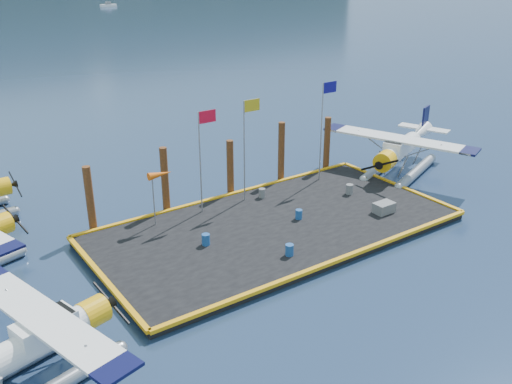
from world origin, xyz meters
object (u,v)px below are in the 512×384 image
at_px(seaplane_d, 399,153).
at_px(piling_2, 230,169).
at_px(piling_4, 327,145).
at_px(piling_3, 281,154).
at_px(drum_4, 349,189).
at_px(drum_3, 289,250).
at_px(flagpole_blue, 324,117).
at_px(drum_0, 206,239).
at_px(crate, 384,208).
at_px(flagpole_red, 203,146).
at_px(flagpole_yellow, 247,135).
at_px(piling_1, 165,182).
at_px(drum_5, 262,193).
at_px(drum_2, 299,214).
at_px(windsock, 160,176).
at_px(seaplane_a, 37,346).
at_px(piling_0, 90,201).

xyz_separation_m(seaplane_d, piling_2, (-11.74, 3.30, 0.26)).
bearing_deg(piling_4, piling_3, 180.00).
bearing_deg(piling_2, drum_4, -37.60).
relative_size(seaplane_d, drum_3, 17.34).
bearing_deg(flagpole_blue, drum_0, -161.64).
relative_size(seaplane_d, crate, 8.62).
height_order(drum_0, flagpole_red, flagpole_red).
relative_size(flagpole_yellow, piling_1, 1.48).
xyz_separation_m(flagpole_yellow, piling_4, (7.80, 1.60, -2.51)).
bearing_deg(piling_1, drum_0, -94.11).
bearing_deg(drum_4, drum_5, 150.97).
bearing_deg(flagpole_yellow, drum_5, -17.84).
height_order(drum_2, piling_2, piling_2).
relative_size(drum_5, flagpole_yellow, 0.09).
height_order(seaplane_d, flagpole_red, flagpole_red).
bearing_deg(windsock, seaplane_d, -5.62).
xyz_separation_m(flagpole_yellow, piling_2, (-0.20, 1.60, -2.61)).
distance_m(seaplane_a, drum_5, 17.84).
height_order(drum_2, drum_3, drum_3).
xyz_separation_m(drum_0, drum_4, (10.82, 0.70, 0.01)).
bearing_deg(flagpole_yellow, drum_4, -27.40).
distance_m(flagpole_blue, piling_4, 3.61).
xyz_separation_m(drum_2, piling_3, (2.95, 5.59, 1.47)).
xyz_separation_m(crate, piling_4, (2.32, 7.75, 1.30)).
height_order(flagpole_yellow, flagpole_blue, flagpole_blue).
bearing_deg(piling_4, drum_5, -164.68).
bearing_deg(drum_4, crate, -94.77).
bearing_deg(drum_0, flagpole_yellow, 35.88).
relative_size(seaplane_d, piling_4, 2.59).
bearing_deg(piling_1, drum_2, -45.23).
relative_size(flagpole_blue, piling_2, 1.71).
relative_size(seaplane_a, drum_5, 16.35).
relative_size(seaplane_a, piling_1, 2.25).
bearing_deg(drum_0, seaplane_a, -153.30).
xyz_separation_m(drum_4, flagpole_red, (-8.73, 2.97, 3.68)).
bearing_deg(drum_4, piling_3, 112.99).
height_order(drum_2, crate, crate).
xyz_separation_m(drum_2, flagpole_yellow, (-0.84, 3.99, 3.83)).
bearing_deg(seaplane_a, seaplane_d, 89.72).
distance_m(drum_5, piling_3, 3.75).
bearing_deg(piling_4, drum_2, -141.20).
height_order(flagpole_yellow, piling_1, flagpole_yellow).
xyz_separation_m(seaplane_d, drum_3, (-13.74, -5.34, -0.94)).
height_order(flagpole_red, piling_0, flagpole_red).
distance_m(drum_4, drum_5, 5.53).
height_order(seaplane_d, drum_0, seaplane_d).
xyz_separation_m(drum_0, windsock, (-0.65, 3.68, 2.53)).
relative_size(seaplane_a, piling_3, 2.20).
bearing_deg(drum_4, drum_2, -168.27).
relative_size(drum_2, windsock, 0.18).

